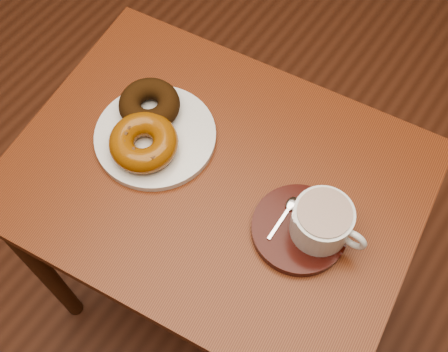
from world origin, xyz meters
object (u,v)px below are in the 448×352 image
Objects in this scene: donut_plate at (155,136)px; coffee_cup at (323,222)px; cafe_table at (216,202)px; saucer at (299,229)px.

coffee_cup reaches higher than donut_plate.
cafe_table is 0.21m from saucer.
donut_plate is (-0.14, 0.00, 0.12)m from cafe_table.
coffee_cup is (0.34, 0.01, 0.04)m from donut_plate.
cafe_table is at bearing -177.96° from coffee_cup.
saucer is at bearing -154.19° from coffee_cup.
coffee_cup is at bearing 26.34° from saucer.
cafe_table is at bearing -0.60° from donut_plate.
cafe_table is 4.85× the size of saucer.
donut_plate is at bearing 178.80° from saucer.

